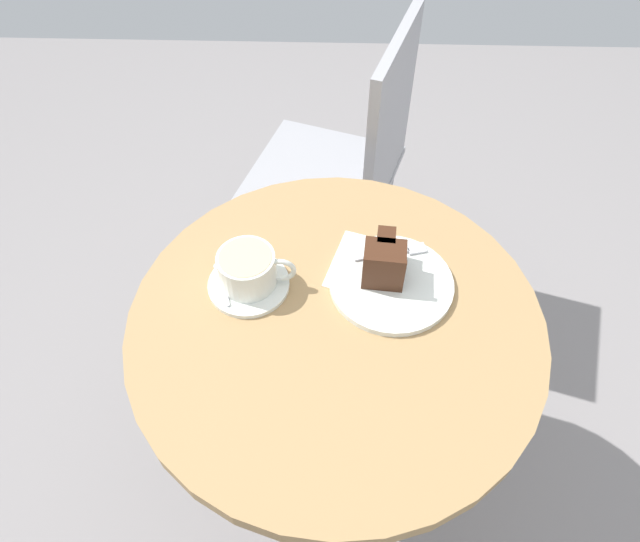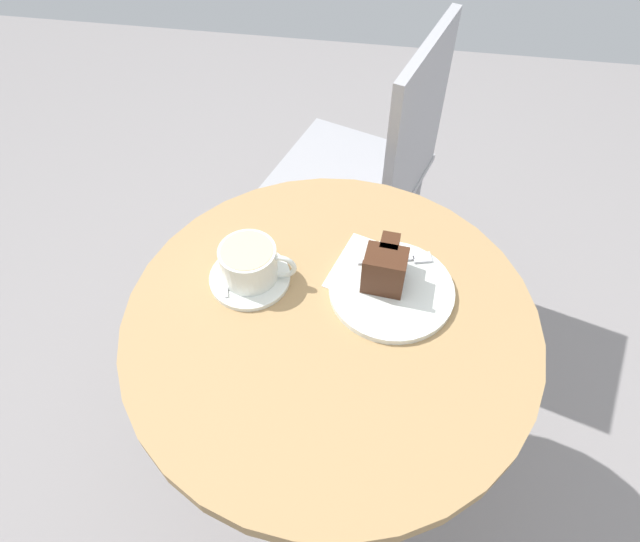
% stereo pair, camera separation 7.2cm
% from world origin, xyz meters
% --- Properties ---
extents(ground_plane, '(4.40, 4.40, 0.01)m').
position_xyz_m(ground_plane, '(0.00, 0.00, -0.01)').
color(ground_plane, gray).
rests_on(ground_plane, ground).
extents(cafe_table, '(0.70, 0.70, 0.73)m').
position_xyz_m(cafe_table, '(0.00, 0.00, 0.60)').
color(cafe_table, '#A37F51').
rests_on(cafe_table, ground).
extents(saucer, '(0.14, 0.14, 0.01)m').
position_xyz_m(saucer, '(-0.15, 0.06, 0.73)').
color(saucer, silver).
rests_on(saucer, cafe_table).
extents(coffee_cup, '(0.13, 0.10, 0.06)m').
position_xyz_m(coffee_cup, '(-0.15, 0.07, 0.77)').
color(coffee_cup, silver).
rests_on(coffee_cup, saucer).
extents(teaspoon, '(0.04, 0.10, 0.00)m').
position_xyz_m(teaspoon, '(-0.20, 0.07, 0.74)').
color(teaspoon, silver).
rests_on(teaspoon, saucer).
extents(cake_plate, '(0.22, 0.22, 0.01)m').
position_xyz_m(cake_plate, '(0.10, 0.07, 0.73)').
color(cake_plate, silver).
rests_on(cake_plate, cafe_table).
extents(cake_slice, '(0.08, 0.09, 0.08)m').
position_xyz_m(cake_slice, '(0.08, 0.08, 0.77)').
color(cake_slice, black).
rests_on(cake_slice, cake_plate).
extents(fork, '(0.13, 0.05, 0.00)m').
position_xyz_m(fork, '(0.11, 0.14, 0.74)').
color(fork, silver).
rests_on(fork, cake_plate).
extents(napkin, '(0.18, 0.18, 0.00)m').
position_xyz_m(napkin, '(0.07, 0.11, 0.73)').
color(napkin, silver).
rests_on(napkin, cafe_table).
extents(cafe_chair, '(0.48, 0.48, 0.90)m').
position_xyz_m(cafe_chair, '(0.04, 0.63, 0.54)').
color(cafe_chair, '#9E9EA3').
rests_on(cafe_chair, ground).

